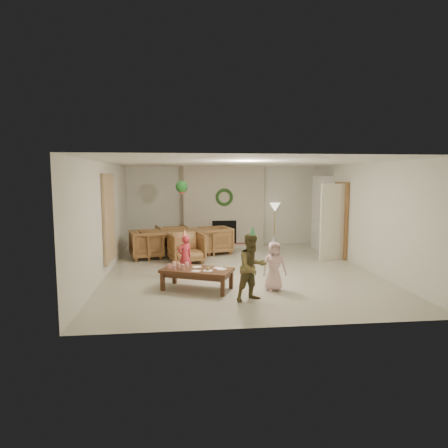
{
  "coord_description": "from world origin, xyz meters",
  "views": [
    {
      "loc": [
        -1.3,
        -8.86,
        2.19
      ],
      "look_at": [
        -0.3,
        0.4,
        1.05
      ],
      "focal_mm": 31.33,
      "sensor_mm": 36.0,
      "label": 1
    }
  ],
  "objects": [
    {
      "name": "curtain_panel",
      "position": [
        -2.96,
        0.2,
        1.25
      ],
      "size": [
        0.06,
        1.2,
        2.0
      ],
      "primitive_type": "cube",
      "color": "#CAB68E",
      "rests_on": "wall_left"
    },
    {
      "name": "ceiling",
      "position": [
        0.0,
        0.0,
        2.5
      ],
      "size": [
        7.0,
        7.0,
        0.0
      ],
      "primitive_type": "plane",
      "rotation": [
        3.14,
        0.0,
        0.0
      ],
      "color": "white",
      "rests_on": "wall_back"
    },
    {
      "name": "door_leaf",
      "position": [
        2.58,
        0.82,
        1.0
      ],
      "size": [
        0.77,
        0.32,
        2.0
      ],
      "primitive_type": "cube",
      "rotation": [
        0.0,
        0.0,
        -1.22
      ],
      "color": "beige",
      "rests_on": "floor"
    },
    {
      "name": "dining_chair_left",
      "position": [
        -2.25,
        1.61,
        0.38
      ],
      "size": [
        1.02,
        1.0,
        0.77
      ],
      "primitive_type": "imported",
      "rotation": [
        0.0,
        0.0,
        1.82
      ],
      "color": "brown",
      "rests_on": "floor"
    },
    {
      "name": "cup_a",
      "position": [
        -1.56,
        -1.39,
        0.46
      ],
      "size": [
        0.09,
        0.09,
        0.09
      ],
      "primitive_type": "cylinder",
      "rotation": [
        0.0,
        0.0,
        -0.41
      ],
      "color": "white",
      "rests_on": "coffee_table_top"
    },
    {
      "name": "plate_a",
      "position": [
        -1.02,
        -1.32,
        0.42
      ],
      "size": [
        0.24,
        0.24,
        0.01
      ],
      "primitive_type": "cylinder",
      "rotation": [
        0.0,
        0.0,
        -0.41
      ],
      "color": "white",
      "rests_on": "coffee_table_top"
    },
    {
      "name": "coffee_table_apron",
      "position": [
        -1.02,
        -1.46,
        0.31
      ],
      "size": [
        1.36,
        1.01,
        0.08
      ],
      "primitive_type": "cube",
      "rotation": [
        0.0,
        0.0,
        -0.41
      ],
      "color": "#522F1B",
      "rests_on": "floor"
    },
    {
      "name": "coffee_leg_fl",
      "position": [
        -1.69,
        -1.46,
        0.17
      ],
      "size": [
        0.09,
        0.09,
        0.35
      ],
      "primitive_type": "cube",
      "rotation": [
        0.0,
        0.0,
        -0.41
      ],
      "color": "#522F1B",
      "rests_on": "floor"
    },
    {
      "name": "books_row_mid",
      "position": [
        2.8,
        2.35,
        0.99
      ],
      "size": [
        0.2,
        0.44,
        0.24
      ],
      "primitive_type": "cube",
      "color": "navy",
      "rests_on": "bookshelf_shelf_b"
    },
    {
      "name": "napkin_left",
      "position": [
        -1.05,
        -1.65,
        0.41
      ],
      "size": [
        0.2,
        0.2,
        0.01
      ],
      "primitive_type": "cube",
      "rotation": [
        0.0,
        0.0,
        -0.41
      ],
      "color": "#FFBBCD",
      "rests_on": "coffee_table_top"
    },
    {
      "name": "door_frame",
      "position": [
        2.96,
        1.2,
        1.02
      ],
      "size": [
        0.05,
        0.86,
        2.04
      ],
      "primitive_type": "cube",
      "color": "brown",
      "rests_on": "floor"
    },
    {
      "name": "party_hat_red",
      "position": [
        -1.25,
        -0.55,
        0.98
      ],
      "size": [
        0.16,
        0.16,
        0.18
      ],
      "primitive_type": "cone",
      "rotation": [
        0.0,
        0.0,
        0.24
      ],
      "color": "gold",
      "rests_on": "child_red"
    },
    {
      "name": "floor_lamp_post",
      "position": [
        1.57,
        3.0,
        0.64
      ],
      "size": [
        0.03,
        0.03,
        1.23
      ],
      "primitive_type": "cylinder",
      "color": "gold",
      "rests_on": "floor"
    },
    {
      "name": "fireplace_mass",
      "position": [
        0.0,
        3.3,
        1.25
      ],
      "size": [
        2.5,
        0.4,
        2.5
      ],
      "primitive_type": "cube",
      "color": "#5F2F19",
      "rests_on": "floor"
    },
    {
      "name": "wall_front",
      "position": [
        0.0,
        -3.5,
        1.25
      ],
      "size": [
        7.0,
        0.0,
        7.0
      ],
      "primitive_type": "plane",
      "rotation": [
        -1.57,
        0.0,
        0.0
      ],
      "color": "silver",
      "rests_on": "floor"
    },
    {
      "name": "cup_d",
      "position": [
        -1.38,
        -1.3,
        0.46
      ],
      "size": [
        0.09,
        0.09,
        0.09
      ],
      "primitive_type": "cylinder",
      "rotation": [
        0.0,
        0.0,
        -0.41
      ],
      "color": "white",
      "rests_on": "coffee_table_top"
    },
    {
      "name": "cup_c",
      "position": [
        -1.47,
        -1.49,
        0.46
      ],
      "size": [
        0.09,
        0.09,
        0.09
      ],
      "primitive_type": "cylinder",
      "rotation": [
        0.0,
        0.0,
        -0.41
      ],
      "color": "white",
      "rests_on": "coffee_table_top"
    },
    {
      "name": "dining_chair_near",
      "position": [
        -1.2,
        0.99,
        0.38
      ],
      "size": [
        1.0,
        1.02,
        0.77
      ],
      "primitive_type": "imported",
      "rotation": [
        0.0,
        0.0,
        0.25
      ],
      "color": "brown",
      "rests_on": "floor"
    },
    {
      "name": "books_row_lower",
      "position": [
        2.8,
        2.15,
        0.59
      ],
      "size": [
        0.2,
        0.4,
        0.24
      ],
      "primitive_type": "cube",
      "color": "#B22024",
      "rests_on": "bookshelf_shelf_a"
    },
    {
      "name": "hanging_plant_foliage",
      "position": [
        -1.3,
        1.5,
        1.92
      ],
      "size": [
        0.32,
        0.32,
        0.32
      ],
      "primitive_type": "sphere",
      "color": "#1B531F",
      "rests_on": "hanging_plant_pot"
    },
    {
      "name": "dining_chair_right",
      "position": [
        -0.36,
        2.1,
        0.38
      ],
      "size": [
        1.02,
        1.0,
        0.77
      ],
      "primitive_type": "imported",
      "rotation": [
        0.0,
        0.0,
        -1.32
      ],
      "color": "brown",
      "rests_on": "floor"
    },
    {
      "name": "wall_back",
      "position": [
        0.0,
        3.5,
        1.25
      ],
      "size": [
        7.0,
        0.0,
        7.0
      ],
      "primitive_type": "plane",
      "rotation": [
        1.57,
        0.0,
        0.0
      ],
      "color": "silver",
      "rests_on": "floor"
    },
    {
      "name": "bookshelf_shelf_d",
      "position": [
        2.82,
        2.3,
        1.65
      ],
      "size": [
        0.3,
        0.92,
        0.03
      ],
      "primitive_type": "cube",
      "color": "white",
      "rests_on": "bookshelf_carcass"
    },
    {
      "name": "dining_chair_far",
      "position": [
        -1.63,
        2.66,
        0.38
      ],
      "size": [
        1.0,
        1.02,
        0.77
      ],
      "primitive_type": "imported",
      "rotation": [
        0.0,
        0.0,
        3.39
      ],
      "color": "brown",
      "rests_on": "floor"
    },
    {
      "name": "fireplace_hearth",
      "position": [
        0.0,
        2.95,
        0.06
      ],
      "size": [
        1.6,
        0.3,
        0.12
      ],
      "primitive_type": "cube",
      "color": "maroon",
      "rests_on": "floor"
    },
    {
      "name": "wall_left",
      "position": [
        -3.0,
        0.0,
        1.25
      ],
      "size": [
        0.0,
        7.0,
        7.0
      ],
      "primitive_type": "plane",
      "rotation": [
        1.57,
        0.0,
        1.57
      ],
      "color": "silver",
      "rests_on": "floor"
    },
    {
      "name": "fireplace_wreath",
      "position": [
        0.0,
        3.07,
        1.55
      ],
      "size": [
        0.54,
        0.1,
        0.54
      ],
      "primitive_type": "torus",
      "rotation": [
        1.57,
        0.0,
        0.0
      ],
      "color": "#1C4118",
      "rests_on": "fireplace_mass"
    },
    {
      "name": "child_plaid",
      "position": [
        -0.09,
        -2.23,
        0.6
      ],
      "size": [
        0.72,
        0.65,
        1.2
      ],
      "primitive_type": "imported",
      "rotation": [
        0.0,
        0.0,
        0.42
      ],
      "color": "brown",
      "rests_on": "floor"
    },
    {
      "name": "hanging_plant_pot",
      "position": [
        -1.3,
        1.5,
        1.8
      ],
      "size": [
        0.16,
        0.16,
        0.12
      ],
      "primitive_type": "cylinder",
      "color": "#9C3A32",
      "rests_on": "hanging_plant_cord"
    },
    {
      "name": "floor_lamp_shade",
      "position": [
        1.57,
        3.0,
        1.23
      ],
      "size": [
        0.33,
        0.33,
        0.27
      ],
      "primitive_type": "cone",
      "rotation": [
        3.14,
        0.0,
        0.0
      ],
      "color": "beige",
      "rests_on": "floor_lamp_post"
    },
    {
      "name": "dining_table",
      "position": [
        -1.41,
        1.83,
        0.35
      ],
      "size": [
        2.18,
        1.56,
        0.69
      ],
      "primitive_type": "imported",
      "rotation": [
        0.0,
        0.0,
        0.25
      ],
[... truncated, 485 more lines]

